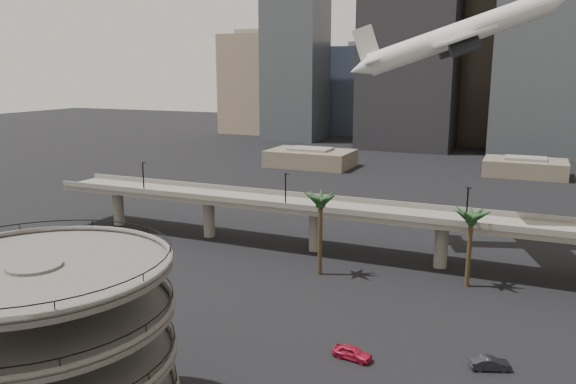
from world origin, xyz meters
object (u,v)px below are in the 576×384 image
at_px(airborne_jet, 456,36).
at_px(car_a, 352,352).
at_px(overpass, 376,217).
at_px(parking_ramp, 42,337).
at_px(car_b, 490,364).

relative_size(airborne_jet, car_a, 8.26).
bearing_deg(airborne_jet, car_a, -110.95).
bearing_deg(airborne_jet, overpass, -145.18).
relative_size(parking_ramp, car_b, 5.19).
bearing_deg(car_b, overpass, 12.96).
distance_m(parking_ramp, airborne_jet, 79.99).
height_order(parking_ramp, airborne_jet, airborne_jet).
bearing_deg(car_b, parking_ramp, 108.22).
distance_m(airborne_jet, car_b, 58.07).
distance_m(parking_ramp, car_b, 45.01).
relative_size(airborne_jet, car_b, 8.65).
bearing_deg(airborne_jet, parking_ramp, -124.87).
bearing_deg(overpass, airborne_jet, 52.02).
relative_size(car_a, car_b, 1.05).
bearing_deg(car_b, airborne_jet, -6.71).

